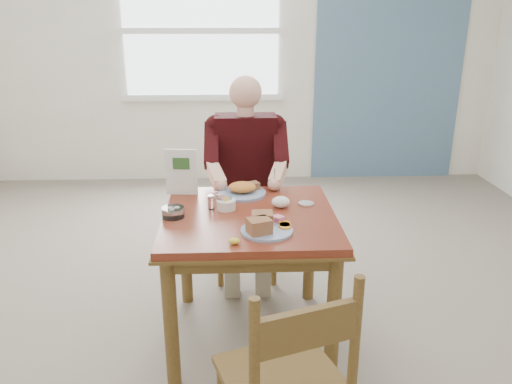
{
  "coord_description": "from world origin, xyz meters",
  "views": [
    {
      "loc": [
        -0.07,
        -2.44,
        1.73
      ],
      "look_at": [
        0.03,
        0.0,
        0.87
      ],
      "focal_mm": 35.0,
      "sensor_mm": 36.0,
      "label": 1
    }
  ],
  "objects_px": {
    "near_plate": "(264,226)",
    "diner": "(246,165)",
    "chair_far": "(246,208)",
    "far_plate": "(243,190)",
    "table": "(250,233)"
  },
  "relations": [
    {
      "from": "table",
      "to": "diner",
      "type": "distance_m",
      "value": 0.73
    },
    {
      "from": "table",
      "to": "diner",
      "type": "height_order",
      "value": "diner"
    },
    {
      "from": "table",
      "to": "diner",
      "type": "relative_size",
      "value": 0.66
    },
    {
      "from": "diner",
      "to": "near_plate",
      "type": "xyz_separation_m",
      "value": [
        0.06,
        -0.94,
        -0.03
      ]
    },
    {
      "from": "near_plate",
      "to": "chair_far",
      "type": "bearing_deg",
      "value": 93.55
    },
    {
      "from": "near_plate",
      "to": "far_plate",
      "type": "height_order",
      "value": "near_plate"
    },
    {
      "from": "chair_far",
      "to": "diner",
      "type": "bearing_deg",
      "value": -89.99
    },
    {
      "from": "diner",
      "to": "far_plate",
      "type": "xyz_separation_m",
      "value": [
        -0.03,
        -0.39,
        -0.03
      ]
    },
    {
      "from": "table",
      "to": "near_plate",
      "type": "xyz_separation_m",
      "value": [
        0.06,
        -0.23,
        0.14
      ]
    },
    {
      "from": "diner",
      "to": "chair_far",
      "type": "bearing_deg",
      "value": 90.01
    },
    {
      "from": "chair_far",
      "to": "near_plate",
      "type": "distance_m",
      "value": 1.08
    },
    {
      "from": "near_plate",
      "to": "diner",
      "type": "bearing_deg",
      "value": 93.89
    },
    {
      "from": "chair_far",
      "to": "far_plate",
      "type": "xyz_separation_m",
      "value": [
        -0.03,
        -0.48,
        0.3
      ]
    },
    {
      "from": "chair_far",
      "to": "far_plate",
      "type": "distance_m",
      "value": 0.57
    },
    {
      "from": "table",
      "to": "diner",
      "type": "bearing_deg",
      "value": 90.0
    }
  ]
}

